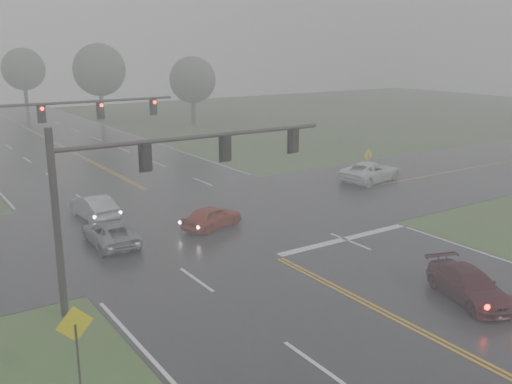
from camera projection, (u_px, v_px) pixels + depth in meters
main_road at (217, 227)px, 32.03m from camera, size 18.00×160.00×0.02m
cross_street at (200, 218)px, 33.64m from camera, size 120.00×14.00×0.02m
stop_bar at (345, 240)px, 29.93m from camera, size 8.50×0.50×0.01m
sedan_maroon at (468, 300)px, 22.85m from camera, size 3.07×4.67×1.26m
sedan_red at (212, 228)px, 31.78m from camera, size 4.04×2.55×1.28m
sedan_silver at (94, 218)px, 33.58m from camera, size 1.81×4.36×1.40m
car_grey at (111, 245)px, 29.15m from camera, size 2.17×4.46×1.22m
pickup_white at (370, 182)px, 42.65m from camera, size 5.72×3.40×1.49m
signal_gantry_near at (149, 175)px, 22.28m from camera, size 12.11×0.31×7.14m
signal_gantry_far at (46, 124)px, 36.14m from camera, size 12.83×0.36×7.16m
sign_diamond_west at (76, 334)px, 16.46m from camera, size 1.12×0.13×2.69m
sign_diamond_east at (368, 159)px, 42.94m from camera, size 0.99×0.18×2.39m
tree_ne_a at (99, 70)px, 75.66m from camera, size 6.94×6.94×10.19m
tree_e_near at (193, 80)px, 71.81m from camera, size 5.84×5.84×8.58m
tree_n_far at (23, 69)px, 87.83m from camera, size 6.51×6.51×9.56m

